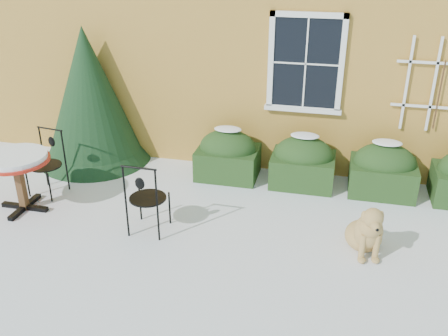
% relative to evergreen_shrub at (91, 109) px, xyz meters
% --- Properties ---
extents(ground, '(80.00, 80.00, 0.00)m').
position_rel_evergreen_shrub_xyz_m(ground, '(2.89, -2.68, -1.00)').
color(ground, white).
rests_on(ground, ground).
extents(hedge_row, '(4.95, 0.80, 0.91)m').
position_rel_evergreen_shrub_xyz_m(hedge_row, '(4.54, -0.13, -0.60)').
color(hedge_row, '#193213').
rests_on(hedge_row, ground).
extents(evergreen_shrub, '(2.05, 2.05, 2.48)m').
position_rel_evergreen_shrub_xyz_m(evergreen_shrub, '(0.00, 0.00, 0.00)').
color(evergreen_shrub, black).
rests_on(evergreen_shrub, ground).
extents(bistro_table, '(0.99, 0.99, 0.92)m').
position_rel_evergreen_shrub_xyz_m(bistro_table, '(-0.23, -2.00, -0.23)').
color(bistro_table, black).
rests_on(bistro_table, ground).
extents(patio_chair_near, '(0.53, 0.53, 1.11)m').
position_rel_evergreen_shrub_xyz_m(patio_chair_near, '(1.89, -2.16, -0.45)').
color(patio_chair_near, black).
rests_on(patio_chair_near, ground).
extents(patio_chair_far, '(0.54, 0.53, 1.07)m').
position_rel_evergreen_shrub_xyz_m(patio_chair_far, '(-0.13, -1.39, -0.47)').
color(patio_chair_far, black).
rests_on(patio_chair_far, ground).
extents(dog, '(0.60, 0.88, 0.79)m').
position_rel_evergreen_shrub_xyz_m(dog, '(4.91, -1.98, -0.68)').
color(dog, tan).
rests_on(dog, ground).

